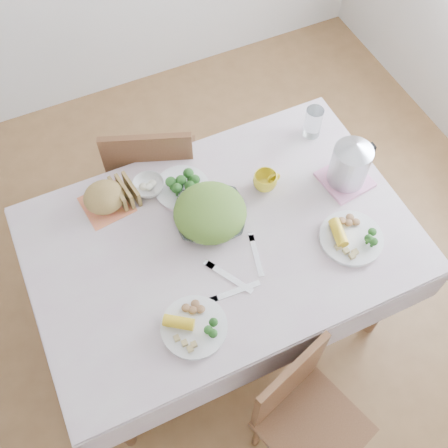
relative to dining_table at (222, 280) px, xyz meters
name	(u,v)px	position (x,y,z in m)	size (l,w,h in m)	color
floor	(222,311)	(0.00, 0.00, -0.38)	(3.60, 3.60, 0.00)	brown
dining_table	(222,280)	(0.00, 0.00, 0.00)	(1.40, 0.90, 0.75)	brown
tablecloth	(222,238)	(0.00, 0.00, 0.38)	(1.50, 1.00, 0.01)	beige
chair_near	(316,423)	(0.06, -0.73, 0.09)	(0.36, 0.36, 0.80)	brown
chair_far	(156,168)	(-0.06, 0.67, 0.09)	(0.41, 0.41, 0.91)	brown
salad_bowl	(210,217)	(-0.01, 0.09, 0.42)	(0.27, 0.27, 0.07)	white
dinner_plate_left	(194,327)	(-0.25, -0.30, 0.40)	(0.24, 0.24, 0.02)	white
dinner_plate_right	(351,238)	(0.46, -0.22, 0.40)	(0.25, 0.25, 0.02)	white
broccoli_plate	(182,188)	(-0.05, 0.28, 0.40)	(0.23, 0.23, 0.02)	beige
napkin	(107,204)	(-0.36, 0.34, 0.39)	(0.19, 0.19, 0.00)	#E77A4D
bread_loaf	(104,197)	(-0.36, 0.34, 0.45)	(0.17, 0.16, 0.10)	olive
fruit_bowl	(149,186)	(-0.18, 0.34, 0.41)	(0.13, 0.13, 0.04)	white
yellow_mug	(265,181)	(0.27, 0.15, 0.43)	(0.10, 0.10, 0.08)	yellow
glass_tumbler	(313,124)	(0.59, 0.32, 0.45)	(0.08, 0.08, 0.15)	white
pink_tray	(345,179)	(0.59, 0.04, 0.40)	(0.19, 0.19, 0.02)	pink
electric_kettle	(350,163)	(0.59, 0.04, 0.51)	(0.16, 0.16, 0.22)	#B2B5BA
fork_left	(229,277)	(-0.05, -0.17, 0.39)	(0.02, 0.21, 0.00)	silver
fork_right	(256,255)	(0.09, -0.13, 0.39)	(0.02, 0.19, 0.00)	silver
knife	(235,292)	(-0.05, -0.23, 0.39)	(0.02, 0.20, 0.00)	silver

